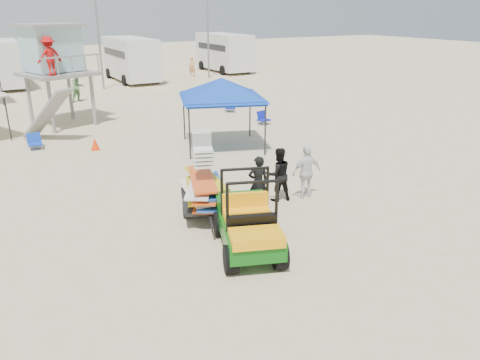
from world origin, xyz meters
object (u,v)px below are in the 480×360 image
man_left (258,183)px  lifeguard_tower (53,53)px  surf_trailer (205,186)px  utility_cart (248,217)px  canopy_blue (222,82)px

man_left → lifeguard_tower: bearing=-60.8°
man_left → lifeguard_tower: size_ratio=0.34×
surf_trailer → lifeguard_tower: 13.45m
utility_cart → surf_trailer: size_ratio=1.12×
utility_cart → lifeguard_tower: lifeguard_tower is taller
utility_cart → man_left: utility_cart is taller
man_left → canopy_blue: 6.72m
utility_cart → canopy_blue: bearing=66.4°
surf_trailer → lifeguard_tower: size_ratio=0.54×
surf_trailer → canopy_blue: bearing=58.5°
surf_trailer → lifeguard_tower: lifeguard_tower is taller
surf_trailer → canopy_blue: canopy_blue is taller
utility_cart → surf_trailer: bearing=89.8°
surf_trailer → man_left: surf_trailer is taller
surf_trailer → man_left: bearing=-11.2°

